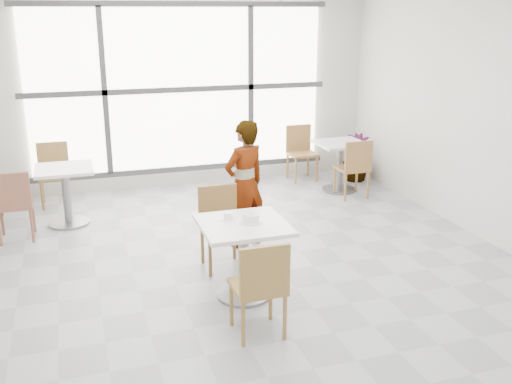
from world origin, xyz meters
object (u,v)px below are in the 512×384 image
object	(u,v)px
plant_right	(356,158)
coffee_cup	(228,216)
main_table	(243,246)
chair_near	(261,283)
bg_chair_right_far	(300,149)
bg_chair_right_near	(355,165)
oatmeal_bowl	(251,218)
bg_table_left	(66,188)
person	(245,184)
bg_table_right	(340,159)
bg_chair_left_far	(54,170)
chair_far	(220,221)
bg_chair_left_near	(13,201)

from	to	relation	value
plant_right	coffee_cup	bearing A→B (deg)	-133.19
main_table	chair_near	xyz separation A→B (m)	(-0.08, -0.76, -0.02)
bg_chair_right_far	plant_right	distance (m)	0.90
bg_chair_right_far	chair_near	bearing A→B (deg)	-115.67
bg_chair_right_near	plant_right	size ratio (longest dim) A/B	1.16
oatmeal_bowl	bg_table_left	bearing A→B (deg)	122.38
chair_near	coffee_cup	bearing A→B (deg)	-88.27
person	bg_table_left	bearing A→B (deg)	-56.50
main_table	bg_table_right	xyz separation A→B (m)	(2.37, 2.88, -0.04)
bg_chair_left_far	person	bearing A→B (deg)	-47.24
bg_table_left	oatmeal_bowl	bearing A→B (deg)	-57.62
oatmeal_bowl	chair_far	bearing A→B (deg)	97.25
bg_chair_left_far	bg_table_left	bearing A→B (deg)	-80.81
bg_table_right	plant_right	bearing A→B (deg)	41.01
chair_far	bg_table_right	bearing A→B (deg)	41.22
coffee_cup	bg_chair_right_far	world-z (taller)	bg_chair_right_far
bg_table_left	bg_chair_left_far	bearing A→B (deg)	99.19
chair_far	bg_chair_left_far	size ratio (longest dim) A/B	1.00
bg_chair_left_near	coffee_cup	bearing A→B (deg)	135.47
bg_chair_left_near	chair_near	bearing A→B (deg)	125.47
chair_far	bg_chair_right_near	world-z (taller)	same
oatmeal_bowl	bg_table_left	size ratio (longest dim) A/B	0.28
coffee_cup	person	world-z (taller)	person
bg_chair_left_near	main_table	bearing A→B (deg)	134.95
person	bg_table_right	bearing A→B (deg)	-162.25
person	bg_chair_left_far	bearing A→B (deg)	-68.99
main_table	person	bearing A→B (deg)	72.74
bg_chair_right_near	person	bearing A→B (deg)	31.16
chair_far	plant_right	xyz separation A→B (m)	(2.89, 2.53, -0.13)
chair_far	coffee_cup	world-z (taller)	chair_far
bg_chair_right_near	bg_chair_right_far	bearing A→B (deg)	-73.56
chair_near	oatmeal_bowl	world-z (taller)	chair_near
chair_near	person	world-z (taller)	person
chair_far	bg_chair_right_far	size ratio (longest dim) A/B	1.00
bg_chair_left_far	bg_chair_right_far	xyz separation A→B (m)	(3.78, 0.15, 0.00)
oatmeal_bowl	bg_chair_right_far	distance (m)	4.18
chair_near	bg_chair_right_near	bearing A→B (deg)	-127.63
bg_table_left	bg_chair_left_near	size ratio (longest dim) A/B	0.86
chair_far	bg_chair_left_near	bearing A→B (deg)	147.02
coffee_cup	bg_chair_right_far	bearing A→B (deg)	58.56
oatmeal_bowl	bg_chair_left_near	distance (m)	3.13
bg_chair_right_near	plant_right	xyz separation A→B (m)	(0.46, 0.84, -0.13)
bg_table_right	bg_chair_left_far	size ratio (longest dim) A/B	0.86
coffee_cup	bg_table_left	xyz separation A→B (m)	(-1.47, 2.46, -0.29)
bg_chair_left_far	bg_chair_right_near	bearing A→B (deg)	-14.40
oatmeal_bowl	bg_table_left	world-z (taller)	oatmeal_bowl
main_table	coffee_cup	size ratio (longest dim) A/B	5.03
bg_chair_right_far	main_table	bearing A→B (deg)	-119.18
main_table	bg_chair_right_far	bearing A→B (deg)	60.82
person	bg_chair_right_far	xyz separation A→B (m)	(1.66, 2.43, -0.24)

